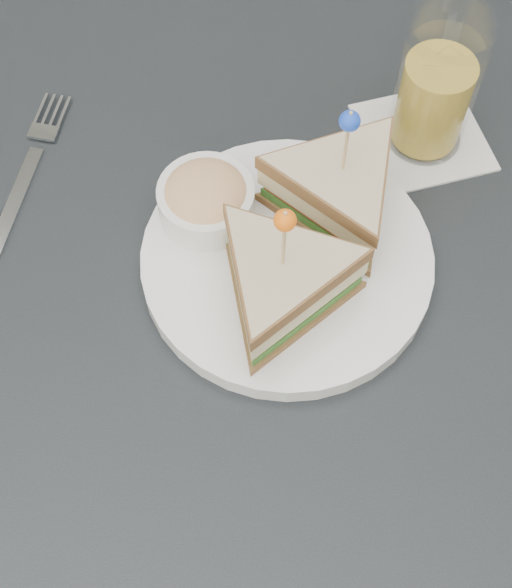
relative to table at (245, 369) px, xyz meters
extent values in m
plane|color=#3F3833|center=(0.00, 0.00, -0.67)|extent=(3.50, 3.50, 0.00)
cube|color=black|center=(0.00, 0.00, 0.06)|extent=(0.80, 0.80, 0.03)
cylinder|color=black|center=(-0.35, 0.35, -0.31)|extent=(0.04, 0.04, 0.72)
cylinder|color=black|center=(0.35, 0.35, -0.31)|extent=(0.04, 0.04, 0.72)
cylinder|color=white|center=(0.04, 0.06, 0.08)|extent=(0.29, 0.29, 0.01)
cylinder|color=white|center=(0.04, 0.06, 0.09)|extent=(0.29, 0.29, 0.00)
cylinder|color=#DBBA7E|center=(0.03, 0.02, 0.19)|extent=(0.00, 0.00, 0.08)
sphere|color=orange|center=(0.03, 0.02, 0.22)|extent=(0.02, 0.02, 0.02)
cylinder|color=#DBBA7E|center=(0.08, 0.11, 0.19)|extent=(0.00, 0.00, 0.08)
sphere|color=blue|center=(0.08, 0.11, 0.22)|extent=(0.02, 0.02, 0.02)
cylinder|color=white|center=(-0.03, 0.11, 0.11)|extent=(0.10, 0.10, 0.04)
ellipsoid|color=#E0B772|center=(-0.03, 0.11, 0.12)|extent=(0.09, 0.09, 0.03)
cube|color=silver|center=(-0.21, 0.14, 0.08)|extent=(0.04, 0.12, 0.00)
cube|color=silver|center=(-0.19, 0.21, 0.08)|extent=(0.03, 0.02, 0.00)
cube|color=white|center=(0.17, 0.21, 0.08)|extent=(0.14, 0.14, 0.00)
cylinder|color=gold|center=(0.17, 0.21, 0.13)|extent=(0.08, 0.08, 0.09)
cylinder|color=white|center=(0.17, 0.21, 0.15)|extent=(0.09, 0.09, 0.14)
cube|color=white|center=(0.18, 0.22, 0.17)|extent=(0.02, 0.02, 0.02)
cube|color=white|center=(0.16, 0.20, 0.16)|extent=(0.02, 0.02, 0.02)
camera|label=1|loc=(0.01, -0.30, 0.70)|focal=50.00mm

